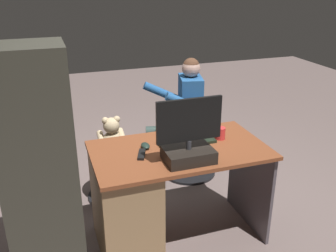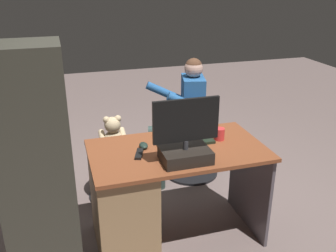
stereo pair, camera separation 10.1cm
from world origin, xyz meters
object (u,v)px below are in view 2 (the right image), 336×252
(desk, at_px, (135,198))
(computer_mouse, at_px, (144,145))
(monitor, at_px, (186,143))
(office_chair_teddy, at_px, (115,169))
(person, at_px, (184,112))
(cup, at_px, (219,134))
(visitor_chair, at_px, (191,149))
(teddy_bear, at_px, (113,135))
(keyboard, at_px, (185,142))
(tv_remote, at_px, (139,154))

(desk, xyz_separation_m, computer_mouse, (-0.09, -0.09, 0.37))
(computer_mouse, bearing_deg, monitor, 128.62)
(office_chair_teddy, distance_m, person, 0.84)
(computer_mouse, distance_m, office_chair_teddy, 0.81)
(cup, xyz_separation_m, office_chair_teddy, (0.70, -0.65, -0.53))
(visitor_chair, relative_size, person, 0.46)
(visitor_chair, bearing_deg, monitor, 67.37)
(computer_mouse, relative_size, cup, 1.08)
(desk, bearing_deg, visitor_chair, -130.07)
(teddy_bear, bearing_deg, keyboard, 123.47)
(person, bearing_deg, teddy_bear, 12.94)
(keyboard, xyz_separation_m, office_chair_teddy, (0.43, -0.64, -0.49))
(desk, xyz_separation_m, tv_remote, (-0.03, 0.02, 0.36))
(computer_mouse, distance_m, visitor_chair, 1.18)
(keyboard, xyz_separation_m, computer_mouse, (0.31, -0.01, 0.01))
(monitor, relative_size, cup, 4.91)
(cup, distance_m, office_chair_teddy, 1.09)
(desk, height_order, teddy_bear, teddy_bear)
(tv_remote, relative_size, person, 0.13)
(keyboard, bearing_deg, computer_mouse, -2.68)
(monitor, relative_size, teddy_bear, 1.33)
(desk, xyz_separation_m, keyboard, (-0.40, -0.07, 0.36))
(monitor, height_order, office_chair_teddy, monitor)
(tv_remote, distance_m, teddy_bear, 0.77)
(desk, distance_m, teddy_bear, 0.75)
(office_chair_teddy, bearing_deg, teddy_bear, -90.00)
(office_chair_teddy, bearing_deg, tv_remote, 95.44)
(office_chair_teddy, height_order, teddy_bear, teddy_bear)
(office_chair_teddy, height_order, person, person)
(teddy_bear, distance_m, visitor_chair, 0.89)
(tv_remote, height_order, person, person)
(computer_mouse, height_order, person, person)
(keyboard, relative_size, office_chair_teddy, 0.85)
(desk, xyz_separation_m, visitor_chair, (-0.77, -0.91, -0.14))
(keyboard, xyz_separation_m, teddy_bear, (0.43, -0.66, -0.17))
(monitor, xyz_separation_m, person, (-0.37, -1.08, -0.20))
(computer_mouse, bearing_deg, teddy_bear, -78.95)
(teddy_bear, xyz_separation_m, person, (-0.71, -0.16, 0.08))
(monitor, xyz_separation_m, visitor_chair, (-0.46, -1.10, -0.62))
(keyboard, relative_size, tv_remote, 2.80)
(computer_mouse, xyz_separation_m, visitor_chair, (-0.68, -0.83, -0.51))
(keyboard, height_order, tv_remote, keyboard)
(teddy_bear, distance_m, person, 0.73)
(monitor, bearing_deg, keyboard, -109.08)
(monitor, xyz_separation_m, computer_mouse, (0.22, -0.27, -0.11))
(cup, relative_size, person, 0.08)
(office_chair_teddy, bearing_deg, visitor_chair, -166.14)
(computer_mouse, bearing_deg, keyboard, 177.32)
(monitor, relative_size, keyboard, 1.04)
(office_chair_teddy, xyz_separation_m, person, (-0.71, -0.17, 0.41))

